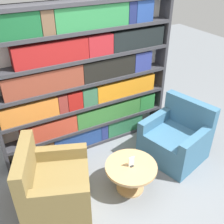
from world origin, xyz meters
The scene contains 6 objects.
ground_plane centered at (0.00, 0.00, 0.00)m, with size 14.00×14.00×0.00m, color slate.
bookshelf centered at (-0.01, 1.32, 1.14)m, with size 2.75×0.30×2.28m.
armchair_left centered at (-0.92, 0.36, 0.31)m, with size 1.06×1.08×0.90m.
armchair_right centered at (1.04, 0.36, 0.31)m, with size 0.99×1.02×0.90m.
coffee_table centered at (0.06, 0.12, 0.30)m, with size 0.69×0.69×0.41m.
table_sign centered at (0.06, 0.12, 0.47)m, with size 0.08×0.06×0.15m.
Camera 1 is at (-1.39, -1.98, 2.83)m, focal length 42.00 mm.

